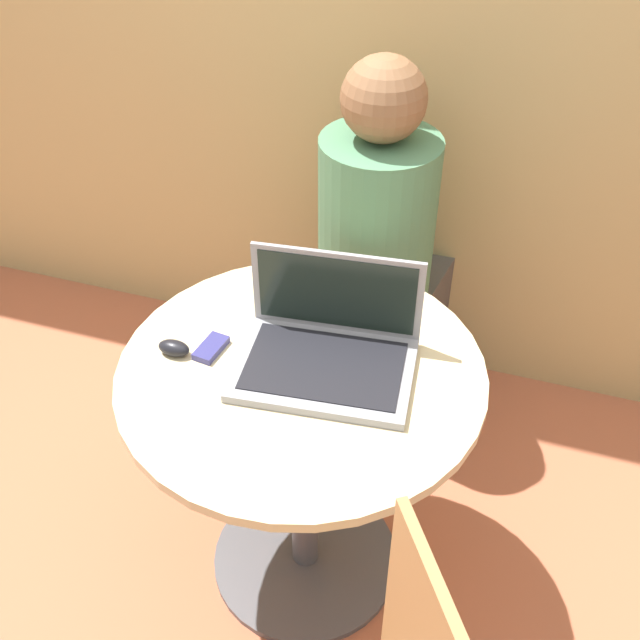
{
  "coord_description": "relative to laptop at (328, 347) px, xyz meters",
  "views": [
    {
      "loc": [
        0.4,
        -1.1,
        1.84
      ],
      "look_at": [
        0.03,
        0.05,
        0.83
      ],
      "focal_mm": 42.0,
      "sensor_mm": 36.0,
      "label": 1
    }
  ],
  "objects": [
    {
      "name": "ground_plane",
      "position": [
        -0.05,
        -0.04,
        -0.77
      ],
      "size": [
        12.0,
        12.0,
        0.0
      ],
      "primitive_type": "plane",
      "color": "#B26042"
    },
    {
      "name": "person_seated",
      "position": [
        -0.04,
        0.66,
        -0.28
      ],
      "size": [
        0.38,
        0.53,
        1.18
      ],
      "color": "#4C4742",
      "rests_on": "ground_plane"
    },
    {
      "name": "laptop",
      "position": [
        0.0,
        0.0,
        0.0
      ],
      "size": [
        0.4,
        0.3,
        0.22
      ],
      "color": "gray",
      "rests_on": "round_table"
    },
    {
      "name": "cell_phone",
      "position": [
        -0.25,
        -0.05,
        -0.03
      ],
      "size": [
        0.06,
        0.09,
        0.02
      ],
      "color": "navy",
      "rests_on": "round_table"
    },
    {
      "name": "computer_mouse",
      "position": [
        -0.33,
        -0.08,
        -0.03
      ],
      "size": [
        0.07,
        0.04,
        0.03
      ],
      "color": "black",
      "rests_on": "round_table"
    },
    {
      "name": "round_table",
      "position": [
        -0.05,
        -0.04,
        -0.25
      ],
      "size": [
        0.8,
        0.8,
        0.73
      ],
      "color": "#4C4C51",
      "rests_on": "ground_plane"
    }
  ]
}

